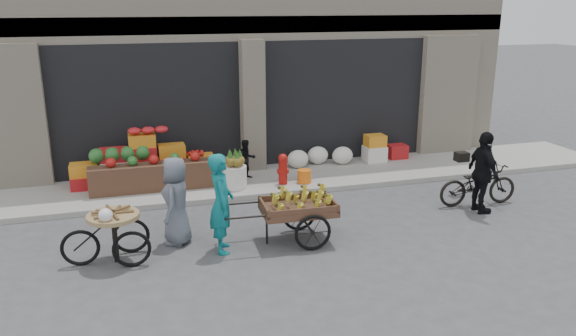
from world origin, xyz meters
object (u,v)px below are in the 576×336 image
object	(u,v)px
fire_hydrant	(283,168)
vendor_grey	(176,201)
pineapple_bin	(235,177)
seated_person	(247,159)
banana_cart	(295,206)
bicycle	(478,184)
orange_bucket	(304,176)
vendor_woman	(221,203)
cyclist	(483,173)
tricycle_cart	(114,230)

from	to	relation	value
fire_hydrant	vendor_grey	xyz separation A→B (m)	(-2.63, -2.34, 0.28)
pineapple_bin	fire_hydrant	bearing A→B (deg)	-2.60
pineapple_bin	seated_person	world-z (taller)	seated_person
banana_cart	bicycle	xyz separation A→B (m)	(4.24, 0.70, -0.22)
vendor_grey	bicycle	world-z (taller)	vendor_grey
vendor_grey	orange_bucket	bearing A→B (deg)	145.31
seated_person	vendor_grey	distance (m)	3.56
pineapple_bin	vendor_woman	xyz separation A→B (m)	(-0.83, -2.95, 0.50)
pineapple_bin	vendor_woman	size ratio (longest dim) A/B	0.30
vendor_grey	pineapple_bin	bearing A→B (deg)	166.54
pineapple_bin	banana_cart	bearing A→B (deg)	-80.41
fire_hydrant	bicycle	distance (m)	4.24
pineapple_bin	bicycle	xyz separation A→B (m)	(4.73, -2.23, 0.08)
pineapple_bin	cyclist	distance (m)	5.26
cyclist	seated_person	bearing A→B (deg)	56.35
vendor_woman	seated_person	bearing A→B (deg)	-12.31
banana_cart	tricycle_cart	bearing A→B (deg)	-177.97
cyclist	vendor_woman	bearing A→B (deg)	97.81
orange_bucket	vendor_woman	distance (m)	3.79
pineapple_bin	banana_cart	size ratio (longest dim) A/B	0.23
bicycle	cyclist	xyz separation A→B (m)	(-0.20, -0.40, 0.39)
bicycle	cyclist	world-z (taller)	cyclist
orange_bucket	cyclist	distance (m)	3.91
vendor_woman	cyclist	bearing A→B (deg)	-79.84
pineapple_bin	fire_hydrant	xyz separation A→B (m)	(1.10, -0.05, 0.13)
fire_hydrant	bicycle	bearing A→B (deg)	-31.00
orange_bucket	cyclist	size ratio (longest dim) A/B	0.19
orange_bucket	banana_cart	distance (m)	3.06
pineapple_bin	bicycle	bearing A→B (deg)	-25.26
seated_person	banana_cart	bearing A→B (deg)	-98.46
banana_cart	cyclist	xyz separation A→B (m)	(4.04, 0.30, 0.17)
orange_bucket	vendor_grey	bearing A→B (deg)	-143.82
banana_cart	tricycle_cart	world-z (taller)	tricycle_cart
tricycle_cart	bicycle	distance (m)	7.35
banana_cart	cyclist	bearing A→B (deg)	7.26
vendor_woman	banana_cart	bearing A→B (deg)	-82.18
banana_cart	tricycle_cart	size ratio (longest dim) A/B	1.58
banana_cart	vendor_woman	world-z (taller)	vendor_woman
vendor_grey	cyclist	size ratio (longest dim) A/B	0.94
vendor_woman	bicycle	size ratio (longest dim) A/B	1.01
tricycle_cart	bicycle	bearing A→B (deg)	5.75
pineapple_bin	cyclist	xyz separation A→B (m)	(4.53, -2.63, 0.47)
pineapple_bin	seated_person	distance (m)	0.75
pineapple_bin	bicycle	world-z (taller)	bicycle
fire_hydrant	orange_bucket	bearing A→B (deg)	-5.71
orange_bucket	vendor_woman	bearing A→B (deg)	-130.38
seated_person	vendor_woman	size ratio (longest dim) A/B	0.54
pineapple_bin	seated_person	size ratio (longest dim) A/B	0.56
fire_hydrant	cyclist	distance (m)	4.31
pineapple_bin	fire_hydrant	size ratio (longest dim) A/B	0.73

